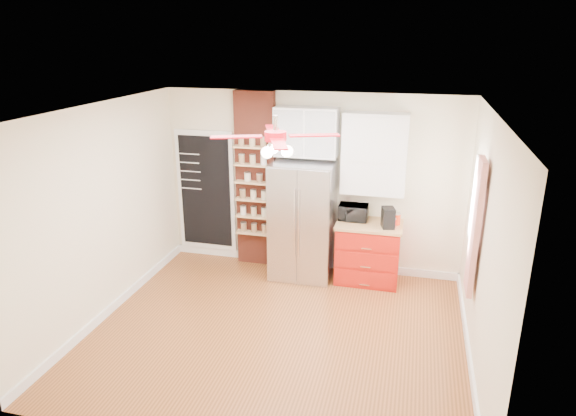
% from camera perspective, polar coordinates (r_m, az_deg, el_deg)
% --- Properties ---
extents(floor, '(4.50, 4.50, 0.00)m').
position_cam_1_polar(floor, '(6.48, -1.22, -13.61)').
color(floor, brown).
rests_on(floor, ground).
extents(ceiling, '(4.50, 4.50, 0.00)m').
position_cam_1_polar(ceiling, '(5.52, -1.42, 10.75)').
color(ceiling, white).
rests_on(ceiling, wall_back).
extents(wall_back, '(4.50, 0.02, 2.70)m').
position_cam_1_polar(wall_back, '(7.71, 2.64, 2.81)').
color(wall_back, beige).
rests_on(wall_back, floor).
extents(wall_front, '(4.50, 0.02, 2.70)m').
position_cam_1_polar(wall_front, '(4.17, -8.80, -12.10)').
color(wall_front, beige).
rests_on(wall_front, floor).
extents(wall_left, '(0.02, 4.00, 2.70)m').
position_cam_1_polar(wall_left, '(6.79, -19.95, -0.59)').
color(wall_left, beige).
rests_on(wall_left, floor).
extents(wall_right, '(0.02, 4.00, 2.70)m').
position_cam_1_polar(wall_right, '(5.73, 20.98, -4.25)').
color(wall_right, beige).
rests_on(wall_right, floor).
extents(chalkboard, '(0.95, 0.05, 1.95)m').
position_cam_1_polar(chalkboard, '(8.24, -9.10, 1.84)').
color(chalkboard, white).
rests_on(chalkboard, wall_back).
extents(brick_pillar, '(0.60, 0.16, 2.70)m').
position_cam_1_polar(brick_pillar, '(7.85, -3.58, 3.07)').
color(brick_pillar, brown).
rests_on(brick_pillar, floor).
extents(fridge, '(0.90, 0.70, 1.75)m').
position_cam_1_polar(fridge, '(7.53, 1.64, -1.39)').
color(fridge, '#B5B5BA').
rests_on(fridge, floor).
extents(upper_glass_cabinet, '(0.90, 0.35, 0.70)m').
position_cam_1_polar(upper_glass_cabinet, '(7.37, 2.07, 8.46)').
color(upper_glass_cabinet, white).
rests_on(upper_glass_cabinet, wall_back).
extents(red_cabinet, '(0.94, 0.64, 0.90)m').
position_cam_1_polar(red_cabinet, '(7.60, 8.88, -4.86)').
color(red_cabinet, '#AD170D').
rests_on(red_cabinet, floor).
extents(upper_shelf_unit, '(0.90, 0.30, 1.15)m').
position_cam_1_polar(upper_shelf_unit, '(7.32, 9.57, 5.93)').
color(upper_shelf_unit, white).
rests_on(upper_shelf_unit, wall_back).
extents(window, '(0.04, 0.75, 1.05)m').
position_cam_1_polar(window, '(6.51, 20.21, 0.42)').
color(window, white).
rests_on(window, wall_right).
extents(curtain, '(0.06, 0.40, 1.55)m').
position_cam_1_polar(curtain, '(6.01, 20.10, -2.05)').
color(curtain, red).
rests_on(curtain, wall_right).
extents(ceiling_fan, '(1.40, 1.40, 0.44)m').
position_cam_1_polar(ceiling_fan, '(5.57, -1.39, 7.94)').
color(ceiling_fan, silver).
rests_on(ceiling_fan, ceiling).
extents(toaster_oven, '(0.42, 0.28, 0.23)m').
position_cam_1_polar(toaster_oven, '(7.50, 7.26, -0.47)').
color(toaster_oven, black).
rests_on(toaster_oven, red_cabinet).
extents(coffee_maker, '(0.21, 0.25, 0.29)m').
position_cam_1_polar(coffee_maker, '(7.27, 11.05, -1.07)').
color(coffee_maker, black).
rests_on(coffee_maker, red_cabinet).
extents(canister_left, '(0.14, 0.14, 0.12)m').
position_cam_1_polar(canister_left, '(7.30, 11.44, -1.69)').
color(canister_left, red).
rests_on(canister_left, red_cabinet).
extents(canister_right, '(0.13, 0.13, 0.15)m').
position_cam_1_polar(canister_right, '(7.44, 11.96, -1.22)').
color(canister_right, red).
rests_on(canister_right, red_cabinet).
extents(pantry_jar_oats, '(0.11, 0.11, 0.12)m').
position_cam_1_polar(pantry_jar_oats, '(7.74, -4.51, 3.46)').
color(pantry_jar_oats, beige).
rests_on(pantry_jar_oats, brick_pillar).
extents(pantry_jar_beans, '(0.12, 0.12, 0.12)m').
position_cam_1_polar(pantry_jar_beans, '(7.68, -3.17, 3.35)').
color(pantry_jar_beans, brown).
rests_on(pantry_jar_beans, brick_pillar).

